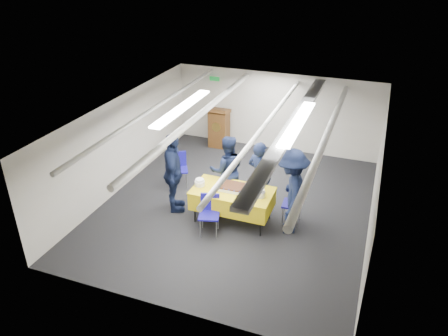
{
  "coord_description": "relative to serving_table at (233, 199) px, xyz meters",
  "views": [
    {
      "loc": [
        2.79,
        -8.32,
        5.52
      ],
      "look_at": [
        -0.23,
        -0.2,
        1.05
      ],
      "focal_mm": 35.0,
      "sensor_mm": 36.0,
      "label": 1
    }
  ],
  "objects": [
    {
      "name": "ground",
      "position": [
        -0.12,
        0.61,
        -0.56
      ],
      "size": [
        7.0,
        7.0,
        0.0
      ],
      "primitive_type": "plane",
      "color": "black",
      "rests_on": "ground"
    },
    {
      "name": "room_shell",
      "position": [
        -0.03,
        1.02,
        1.25
      ],
      "size": [
        6.0,
        7.0,
        2.3
      ],
      "color": "beige",
      "rests_on": "ground"
    },
    {
      "name": "serving_table",
      "position": [
        0.0,
        0.0,
        0.0
      ],
      "size": [
        1.75,
        0.95,
        0.77
      ],
      "color": "black",
      "rests_on": "ground"
    },
    {
      "name": "sheet_cake",
      "position": [
        -0.03,
        0.05,
        0.26
      ],
      "size": [
        0.56,
        0.43,
        0.1
      ],
      "color": "white",
      "rests_on": "serving_table"
    },
    {
      "name": "plate_stack_left",
      "position": [
        -0.75,
        -0.05,
        0.28
      ],
      "size": [
        0.22,
        0.22,
        0.16
      ],
      "color": "white",
      "rests_on": "serving_table"
    },
    {
      "name": "plate_stack_right",
      "position": [
        0.64,
        -0.05,
        0.29
      ],
      "size": [
        0.21,
        0.21,
        0.18
      ],
      "color": "white",
      "rests_on": "serving_table"
    },
    {
      "name": "podium",
      "position": [
        -1.72,
        3.66,
        0.05
      ],
      "size": [
        0.62,
        0.53,
        1.25
      ],
      "color": "brown",
      "rests_on": "ground"
    },
    {
      "name": "chair_near",
      "position": [
        -0.32,
        -0.55,
        -0.03
      ],
      "size": [
        0.51,
        0.51,
        0.87
      ],
      "color": "gray",
      "rests_on": "ground"
    },
    {
      "name": "chair_right",
      "position": [
        1.33,
        0.41,
        -0.03
      ],
      "size": [
        0.44,
        0.44,
        0.87
      ],
      "color": "gray",
      "rests_on": "ground"
    },
    {
      "name": "chair_left",
      "position": [
        -1.82,
        1.09,
        -0.03
      ],
      "size": [
        0.57,
        0.57,
        0.87
      ],
      "color": "gray",
      "rests_on": "ground"
    },
    {
      "name": "sailor_a",
      "position": [
        0.39,
        0.71,
        0.27
      ],
      "size": [
        0.71,
        0.58,
        1.67
      ],
      "primitive_type": "imported",
      "rotation": [
        0.0,
        0.0,
        2.8
      ],
      "color": "black",
      "rests_on": "ground"
    },
    {
      "name": "sailor_b",
      "position": [
        -0.37,
        0.68,
        0.29
      ],
      "size": [
        1.03,
        0.94,
        1.7
      ],
      "primitive_type": "imported",
      "rotation": [
        0.0,
        0.0,
        3.59
      ],
      "color": "black",
      "rests_on": "ground"
    },
    {
      "name": "sailor_c",
      "position": [
        -1.39,
        -0.04,
        0.39
      ],
      "size": [
        0.88,
        1.2,
        1.89
      ],
      "primitive_type": "imported",
      "rotation": [
        0.0,
        0.0,
        2.0
      ],
      "color": "black",
      "rests_on": "ground"
    },
    {
      "name": "sailor_d",
      "position": [
        1.24,
        0.08,
        0.38
      ],
      "size": [
        0.95,
        1.34,
        1.89
      ],
      "primitive_type": "imported",
      "rotation": [
        0.0,
        0.0,
        -1.35
      ],
      "color": "black",
      "rests_on": "ground"
    }
  ]
}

